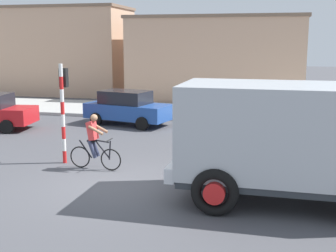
{
  "coord_description": "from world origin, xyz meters",
  "views": [
    {
      "loc": [
        4.18,
        -11.19,
        3.92
      ],
      "look_at": [
        1.01,
        2.5,
        1.2
      ],
      "focal_mm": 47.52,
      "sensor_mm": 36.0,
      "label": 1
    }
  ],
  "objects_px": {
    "truck_foreground": "(289,136)",
    "cyclist": "(94,142)",
    "car_red_near": "(128,108)",
    "traffic_light_pole": "(63,99)"
  },
  "relations": [
    {
      "from": "truck_foreground",
      "to": "car_red_near",
      "type": "bearing_deg",
      "value": 128.15
    },
    {
      "from": "cyclist",
      "to": "traffic_light_pole",
      "type": "distance_m",
      "value": 1.8
    },
    {
      "from": "truck_foreground",
      "to": "car_red_near",
      "type": "height_order",
      "value": "truck_foreground"
    },
    {
      "from": "cyclist",
      "to": "car_red_near",
      "type": "height_order",
      "value": "cyclist"
    },
    {
      "from": "truck_foreground",
      "to": "car_red_near",
      "type": "xyz_separation_m",
      "value": [
        -6.98,
        8.89,
        -0.85
      ]
    },
    {
      "from": "truck_foreground",
      "to": "cyclist",
      "type": "height_order",
      "value": "truck_foreground"
    },
    {
      "from": "cyclist",
      "to": "car_red_near",
      "type": "bearing_deg",
      "value": 100.28
    },
    {
      "from": "car_red_near",
      "to": "traffic_light_pole",
      "type": "bearing_deg",
      "value": -89.29
    },
    {
      "from": "cyclist",
      "to": "traffic_light_pole",
      "type": "height_order",
      "value": "traffic_light_pole"
    },
    {
      "from": "truck_foreground",
      "to": "cyclist",
      "type": "relative_size",
      "value": 3.16
    }
  ]
}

